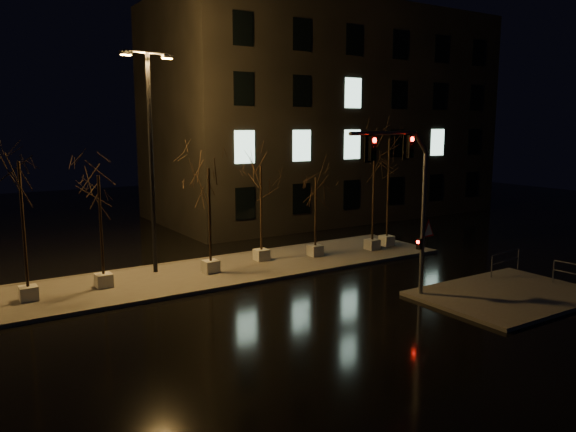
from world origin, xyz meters
TOP-DOWN VIEW (x-y plane):
  - ground at (0.00, 0.00)m, footprint 90.00×90.00m
  - median at (0.00, 6.00)m, footprint 22.00×5.00m
  - sidewalk_corner at (7.50, -3.50)m, footprint 7.00×5.00m
  - building at (14.00, 18.00)m, footprint 25.00×12.00m
  - tree_0 at (-8.75, 5.82)m, footprint 1.80×1.80m
  - tree_1 at (-5.84, 6.11)m, footprint 1.80×1.80m
  - tree_2 at (-1.14, 5.81)m, footprint 1.80×1.80m
  - tree_3 at (1.95, 6.56)m, footprint 1.80×1.80m
  - tree_4 at (4.76, 5.92)m, footprint 1.80×1.80m
  - tree_5 at (8.18, 5.45)m, footprint 1.80×1.80m
  - tree_6 at (9.52, 5.78)m, footprint 1.80×1.80m
  - traffic_signal_mast at (3.48, -1.85)m, footprint 5.18×1.01m
  - streetlight_main at (-3.23, 7.26)m, footprint 2.44×0.64m
  - guard_rail_a at (10.00, -1.50)m, footprint 2.29×0.31m

SIDE VIEW (x-z plane):
  - ground at x=0.00m, z-range 0.00..0.00m
  - median at x=0.00m, z-range 0.00..0.15m
  - sidewalk_corner at x=7.50m, z-range 0.00..0.15m
  - guard_rail_a at x=10.00m, z-range 0.30..1.30m
  - tree_4 at x=4.76m, z-range 1.22..5.34m
  - tree_1 at x=-5.84m, z-range 1.38..6.11m
  - tree_3 at x=1.95m, z-range 1.39..6.18m
  - tree_2 at x=-1.14m, z-range 1.41..6.27m
  - tree_0 at x=-8.75m, z-range 1.56..7.01m
  - traffic_signal_mast at x=3.48m, z-range 1.15..7.56m
  - tree_5 at x=8.18m, z-range 1.69..7.65m
  - tree_6 at x=9.52m, z-range 1.71..7.75m
  - streetlight_main at x=-3.23m, z-range 0.90..10.64m
  - building at x=14.00m, z-range 0.00..15.00m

